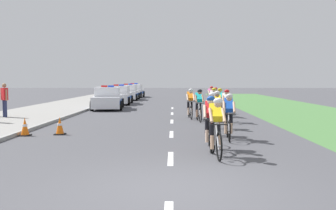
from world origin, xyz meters
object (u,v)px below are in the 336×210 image
at_px(cyclist_second, 210,122).
at_px(spectator_back, 5,98).
at_px(traffic_cone_near, 60,126).
at_px(cyclist_twelfth, 211,97).
at_px(cyclist_seventh, 199,105).
at_px(cyclist_eleventh, 219,102).
at_px(cyclist_fourth, 211,114).
at_px(cyclist_ninth, 215,100).
at_px(cyclist_third, 229,116).
at_px(police_car_nearest, 108,99).
at_px(cyclist_tenth, 213,101).
at_px(cyclist_fifth, 217,109).
at_px(cyclist_sixth, 226,105).
at_px(traffic_cone_mid, 25,127).
at_px(police_car_third, 128,93).
at_px(cyclist_eighth, 190,103).
at_px(police_car_second, 119,96).
at_px(cyclist_lead, 216,126).
at_px(police_car_furthest, 134,91).

height_order(cyclist_second, spectator_back, spectator_back).
bearing_deg(traffic_cone_near, cyclist_twelfth, 60.78).
bearing_deg(traffic_cone_near, cyclist_seventh, 38.66).
distance_m(cyclist_eleventh, traffic_cone_near, 9.07).
relative_size(cyclist_fourth, cyclist_ninth, 1.00).
height_order(cyclist_second, traffic_cone_near, cyclist_second).
bearing_deg(cyclist_second, cyclist_third, 65.08).
distance_m(cyclist_ninth, police_car_nearest, 7.36).
bearing_deg(cyclist_tenth, traffic_cone_near, -131.01).
bearing_deg(cyclist_fifth, cyclist_sixth, 72.37).
xyz_separation_m(police_car_nearest, spectator_back, (-3.93, -6.47, 0.40)).
bearing_deg(police_car_nearest, traffic_cone_mid, -94.08).
height_order(cyclist_ninth, cyclist_twelfth, same).
distance_m(police_car_third, spectator_back, 17.90).
bearing_deg(cyclist_eighth, police_car_second, 115.81).
xyz_separation_m(cyclist_eleventh, police_car_third, (-6.84, 15.99, -0.11)).
distance_m(cyclist_eighth, traffic_cone_mid, 8.35).
distance_m(cyclist_tenth, traffic_cone_mid, 10.59).
bearing_deg(cyclist_fifth, police_car_nearest, 122.59).
relative_size(police_car_nearest, police_car_second, 1.02).
xyz_separation_m(cyclist_lead, cyclist_twelfth, (1.46, 15.52, 0.00)).
distance_m(police_car_second, police_car_furthest, 11.30).
xyz_separation_m(cyclist_ninth, cyclist_eleventh, (0.00, -2.27, 0.00)).
bearing_deg(police_car_nearest, cyclist_seventh, -51.58).
distance_m(cyclist_seventh, police_car_third, 18.91).
height_order(cyclist_third, cyclist_eleventh, same).
bearing_deg(cyclist_seventh, cyclist_fifth, -77.86).
relative_size(cyclist_fifth, cyclist_ninth, 1.00).
xyz_separation_m(cyclist_twelfth, traffic_cone_near, (-6.62, -11.84, -0.48)).
bearing_deg(cyclist_lead, cyclist_sixth, 79.75).
bearing_deg(traffic_cone_near, police_car_third, 90.82).
distance_m(cyclist_second, cyclist_eighth, 8.12).
xyz_separation_m(cyclist_lead, police_car_furthest, (-5.48, 31.26, -0.11)).
bearing_deg(police_car_furthest, police_car_third, -89.99).
bearing_deg(police_car_furthest, cyclist_eleventh, -72.18).
relative_size(cyclist_fifth, cyclist_seventh, 1.00).
xyz_separation_m(cyclist_twelfth, spectator_back, (-10.87, -7.02, 0.30)).
bearing_deg(cyclist_third, police_car_nearest, 116.72).
relative_size(cyclist_fourth, cyclist_twelfth, 1.00).
distance_m(cyclist_fourth, cyclist_fifth, 1.90).
relative_size(police_car_furthest, traffic_cone_mid, 6.97).
xyz_separation_m(cyclist_ninth, traffic_cone_near, (-6.52, -8.56, -0.48)).
relative_size(cyclist_seventh, cyclist_twelfth, 1.00).
height_order(cyclist_second, cyclist_sixth, same).
bearing_deg(cyclist_third, cyclist_twelfth, 86.73).
relative_size(cyclist_lead, cyclist_seventh, 1.00).
bearing_deg(police_car_second, spectator_back, -108.93).
distance_m(cyclist_sixth, cyclist_eighth, 2.27).
distance_m(cyclist_third, cyclist_eighth, 6.53).
height_order(cyclist_fifth, police_car_furthest, police_car_furthest).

